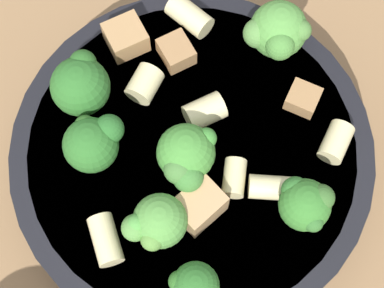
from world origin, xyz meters
The scene contains 20 objects.
ground_plane centered at (0.00, 0.00, 0.00)m, with size 2.00×2.00×0.00m, color #936D47.
pasta_bowl centered at (0.00, 0.00, 0.02)m, with size 0.23×0.23×0.04m.
broccoli_floret_0 centered at (0.00, -0.01, 0.06)m, with size 0.03×0.04×0.04m.
broccoli_floret_1 centered at (0.00, -0.06, 0.06)m, with size 0.03×0.03×0.04m.
broccoli_floret_2 centered at (0.03, 0.08, 0.06)m, with size 0.04×0.04×0.04m.
broccoli_floret_3 centered at (0.07, -0.02, 0.07)m, with size 0.03×0.03×0.04m.
broccoli_floret_4 centered at (-0.05, -0.02, 0.07)m, with size 0.03×0.04×0.04m.
broccoli_floret_5 centered at (0.03, -0.08, 0.06)m, with size 0.03×0.03×0.03m.
broccoli_floret_6 centered at (-0.07, 0.01, 0.07)m, with size 0.04×0.04×0.04m.
rigatoni_0 centered at (0.03, -0.01, 0.05)m, with size 0.01×0.01×0.02m, color beige.
rigatoni_1 centered at (-0.03, 0.08, 0.05)m, with size 0.02×0.02×0.03m, color beige.
rigatoni_2 centered at (0.00, 0.02, 0.05)m, with size 0.02×0.02×0.02m, color beige.
rigatoni_3 centered at (0.05, -0.01, 0.05)m, with size 0.01×0.01×0.03m, color beige.
rigatoni_4 centered at (0.08, 0.03, 0.05)m, with size 0.02×0.02×0.02m, color beige.
rigatoni_5 centered at (-0.03, -0.07, 0.05)m, with size 0.02×0.02×0.03m, color beige.
rigatoni_6 centered at (-0.04, 0.03, 0.05)m, with size 0.02×0.02×0.02m, color beige.
chicken_chunk_0 centered at (0.05, 0.05, 0.05)m, with size 0.02×0.02×0.01m, color #A87A4C.
chicken_chunk_1 centered at (-0.03, 0.06, 0.05)m, with size 0.02×0.02×0.01m, color #A87A4C.
chicken_chunk_2 centered at (-0.07, 0.06, 0.05)m, with size 0.02×0.02×0.02m, color tan.
chicken_chunk_3 centered at (0.02, -0.04, 0.05)m, with size 0.03×0.02×0.02m, color tan.
Camera 1 is at (0.05, -0.13, 0.41)m, focal length 60.00 mm.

